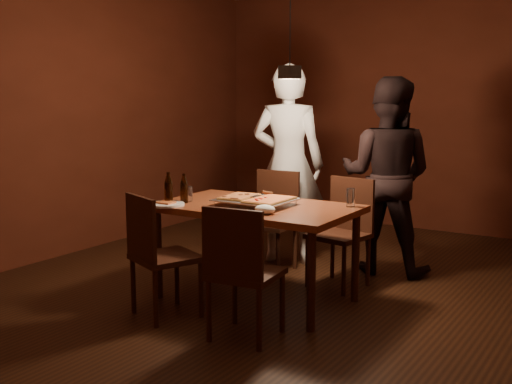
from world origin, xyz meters
The scene contains 19 objects.
room_shell centered at (0.00, 0.00, 1.40)m, with size 6.00×6.00×6.00m.
dining_table centered at (-0.16, -0.23, 0.68)m, with size 1.50×0.90×0.75m.
chair_far_left centered at (-0.49, 0.59, 0.54)m, with size 0.45×0.45×0.49m.
chair_far_right centered at (0.25, 0.50, 0.54)m, with size 0.48×0.48×0.49m.
chair_near_left centered at (-0.55, -0.95, 0.54)m, with size 0.55×0.55×0.49m.
chair_near_right centered at (0.21, -1.00, 0.54)m, with size 0.46×0.46×0.49m.
pizza_tray centered at (-0.15, -0.24, 0.77)m, with size 0.55×0.45×0.05m, color silver.
pizza_meat centered at (-0.30, -0.25, 0.81)m, with size 0.21×0.34×0.02m, color maroon.
pizza_cheese centered at (-0.02, -0.25, 0.81)m, with size 0.26×0.40×0.02m, color gold.
spatula centered at (-0.16, -0.21, 0.81)m, with size 0.09×0.24×0.04m, color silver, non-canonical shape.
beer_bottle_a centered at (-0.75, -0.55, 0.87)m, with size 0.06×0.06×0.25m.
beer_bottle_b centered at (-0.68, -0.45, 0.86)m, with size 0.06×0.06×0.23m.
water_glass_left centered at (-0.70, -0.37, 0.81)m, with size 0.07×0.07×0.12m, color silver.
water_glass_right centered at (0.48, 0.09, 0.82)m, with size 0.07×0.07×0.14m, color silver.
plate_slice centered at (-0.73, -0.61, 0.76)m, with size 0.28×0.28×0.03m.
napkin centered at (0.09, -0.50, 0.78)m, with size 0.16×0.12×0.06m, color white.
diner_white centered at (-0.52, 0.91, 0.93)m, with size 0.68×0.44×1.86m, color silver.
diner_dark centered at (0.40, 1.06, 0.87)m, with size 0.84×0.66×1.73m, color black.
pendant_lamp centered at (0.00, 0.00, 1.76)m, with size 0.18×0.18×1.10m.
Camera 1 is at (2.40, -4.31, 1.62)m, focal length 45.00 mm.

